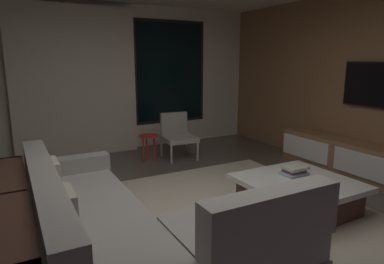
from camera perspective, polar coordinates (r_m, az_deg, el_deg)
floor at (r=3.52m, az=2.36°, el=-16.63°), size 9.20×9.20×0.00m
back_wall_with_window at (r=6.46m, az=-14.91°, el=8.56°), size 6.60×0.30×2.70m
area_rug at (r=3.62m, az=8.16°, el=-15.80°), size 3.20×3.80×0.01m
sectional_couch at (r=3.01m, az=-10.70°, el=-15.89°), size 1.98×2.50×0.82m
coffee_table at (r=4.10m, az=17.39°, el=-10.04°), size 1.16×1.16×0.36m
book_stack_on_coffee_table at (r=4.19m, az=16.90°, el=-6.25°), size 0.29×0.22×0.11m
accent_chair_near_window at (r=5.93m, az=-2.53°, el=-0.21°), size 0.58×0.60×0.78m
side_stool at (r=5.73m, az=-7.36°, el=-1.34°), size 0.32×0.32×0.46m
media_console at (r=5.33m, az=28.68°, el=-5.12°), size 0.46×3.10×0.52m
mounted_tv at (r=5.40m, az=29.14°, el=6.93°), size 0.05×1.11×0.64m
console_table_behind_couch at (r=2.97m, az=-29.25°, el=-15.07°), size 0.40×2.10×0.74m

